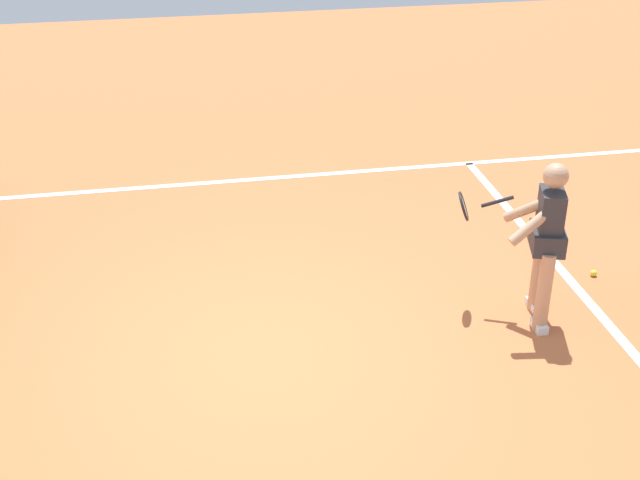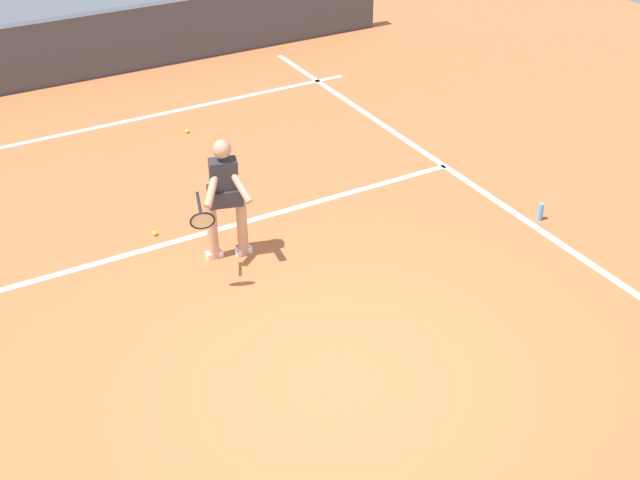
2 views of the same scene
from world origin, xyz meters
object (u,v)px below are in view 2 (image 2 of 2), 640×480
at_px(tennis_player, 225,196).
at_px(tennis_ball_mid, 155,233).
at_px(tennis_ball_near, 187,131).
at_px(water_bottle, 541,212).

relative_size(tennis_player, tennis_ball_mid, 23.48).
distance_m(tennis_ball_near, water_bottle, 5.64).
bearing_deg(water_bottle, tennis_player, -17.06).
height_order(tennis_player, water_bottle, tennis_player).
xyz_separation_m(tennis_player, water_bottle, (-3.91, 1.20, -0.73)).
height_order(tennis_ball_near, water_bottle, water_bottle).
height_order(tennis_player, tennis_ball_near, tennis_player).
bearing_deg(tennis_ball_mid, tennis_player, 124.40).
relative_size(tennis_player, water_bottle, 6.46).
bearing_deg(tennis_ball_mid, water_bottle, 155.08).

